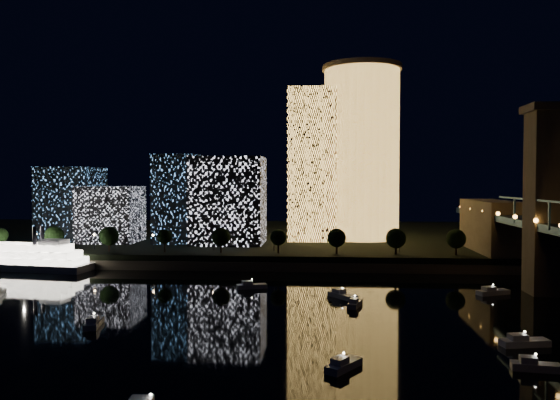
# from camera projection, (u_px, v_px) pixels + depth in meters

# --- Properties ---
(ground) EXTENTS (520.00, 520.00, 0.00)m
(ground) POSITION_uv_depth(u_px,v_px,m) (295.00, 345.00, 99.64)
(ground) COLOR black
(ground) RESTS_ON ground
(far_bank) EXTENTS (420.00, 160.00, 5.00)m
(far_bank) POSITION_uv_depth(u_px,v_px,m) (311.00, 239.00, 258.99)
(far_bank) COLOR black
(far_bank) RESTS_ON ground
(seawall) EXTENTS (420.00, 6.00, 3.00)m
(seawall) POSITION_uv_depth(u_px,v_px,m) (307.00, 266.00, 181.30)
(seawall) COLOR #6B5E4C
(seawall) RESTS_ON ground
(tower_cylindrical) EXTENTS (34.00, 34.00, 74.31)m
(tower_cylindrical) POSITION_uv_depth(u_px,v_px,m) (362.00, 152.00, 235.19)
(tower_cylindrical) COLOR #FFB951
(tower_cylindrical) RESTS_ON far_bank
(tower_rectangular) EXTENTS (19.90, 19.90, 63.31)m
(tower_rectangular) POSITION_uv_depth(u_px,v_px,m) (312.00, 165.00, 229.92)
(tower_rectangular) COLOR #FFB951
(tower_rectangular) RESTS_ON far_bank
(midrise_blocks) EXTENTS (94.23, 33.57, 35.51)m
(midrise_blocks) POSITION_uv_depth(u_px,v_px,m) (157.00, 203.00, 223.33)
(midrise_blocks) COLOR white
(midrise_blocks) RESTS_ON far_bank
(riverboat) EXTENTS (51.34, 17.21, 15.19)m
(riverboat) POSITION_uv_depth(u_px,v_px,m) (18.00, 258.00, 184.12)
(riverboat) COLOR silver
(riverboat) RESTS_ON ground
(motorboats) EXTENTS (136.41, 86.53, 2.78)m
(motorboats) POSITION_uv_depth(u_px,v_px,m) (283.00, 320.00, 113.99)
(motorboats) COLOR silver
(motorboats) RESTS_ON ground
(esplanade_trees) EXTENTS (165.85, 6.84, 8.92)m
(esplanade_trees) POSITION_uv_depth(u_px,v_px,m) (234.00, 237.00, 188.92)
(esplanade_trees) COLOR black
(esplanade_trees) RESTS_ON far_bank
(street_lamps) EXTENTS (132.70, 0.70, 5.65)m
(street_lamps) POSITION_uv_depth(u_px,v_px,m) (213.00, 239.00, 195.59)
(street_lamps) COLOR black
(street_lamps) RESTS_ON far_bank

